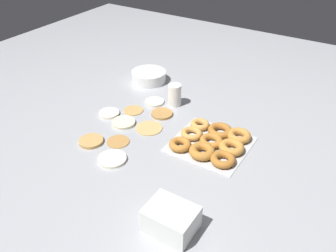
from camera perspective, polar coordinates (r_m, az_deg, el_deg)
ground_plane at (r=1.54m, az=-2.53°, el=-0.99°), size 3.00×3.00×0.00m
pancake_0 at (r=1.50m, az=-12.23°, el=-2.39°), size 0.10×0.10×0.01m
pancake_1 at (r=1.65m, az=-0.98°, el=1.97°), size 0.10×0.10×0.01m
pancake_2 at (r=1.69m, az=-5.57°, el=2.56°), size 0.09×0.09×0.01m
pancake_3 at (r=1.74m, az=-2.18°, el=3.88°), size 0.09×0.09×0.01m
pancake_4 at (r=1.56m, az=-3.07°, el=-0.28°), size 0.12×0.12×0.01m
pancake_5 at (r=1.40m, az=-8.94°, el=-5.24°), size 0.11×0.11×0.01m
pancake_6 at (r=1.68m, az=-9.42°, el=2.04°), size 0.09×0.09×0.01m
pancake_7 at (r=1.60m, az=-7.14°, el=0.55°), size 0.10×0.10×0.01m
pancake_8 at (r=1.49m, az=-8.01°, el=-2.43°), size 0.09×0.09×0.01m
donut_tray at (r=1.46m, az=7.16°, el=-2.54°), size 0.30×0.30×0.04m
batter_bowl at (r=1.94m, az=-3.10°, el=7.94°), size 0.19×0.19×0.06m
container_stack at (r=1.11m, az=0.46°, el=-14.74°), size 0.12×0.15×0.09m
paper_cup at (r=1.71m, az=1.07°, el=4.99°), size 0.06×0.06×0.11m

